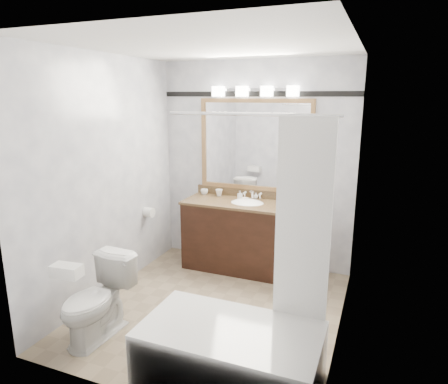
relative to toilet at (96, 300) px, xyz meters
The scene contains 15 objects.
room 1.42m from the toilet, 47.33° to the left, with size 2.42×2.62×2.52m.
vanity 1.98m from the toilet, 67.69° to the left, with size 1.53×0.58×0.97m.
mirror 2.51m from the toilet, 70.28° to the left, with size 1.40×0.04×1.10m.
vanity_light_bar 2.81m from the toilet, 69.80° to the left, with size 1.02×0.14×0.12m.
accent_stripe 2.84m from the toilet, 70.38° to the left, with size 2.40×0.01×0.06m, color black.
bathtub 1.31m from the toilet, ahead, with size 1.30×0.75×1.96m.
tp_roll 1.57m from the toilet, 104.68° to the left, with size 0.12×0.12×0.11m, color white.
toilet is the anchor object (origin of this frame).
tissue_box 0.51m from the toilet, 90.00° to the right, with size 0.23×0.13×0.10m, color white.
coffee_maker 2.38m from the toilet, 53.85° to the left, with size 0.18×0.22×0.34m.
cup_left 2.08m from the toilet, 86.69° to the left, with size 0.09×0.09×0.07m, color white.
cup_right 2.11m from the toilet, 81.04° to the left, with size 0.09×0.09×0.08m, color white.
soap_bottle_a 2.13m from the toilet, 72.68° to the left, with size 0.05×0.05×0.10m, color white.
soap_bottle_b 2.26m from the toilet, 68.96° to the left, with size 0.06×0.06×0.07m, color white.
soap_bar 2.13m from the toilet, 70.61° to the left, with size 0.07×0.05×0.02m, color beige.
Camera 1 is at (1.44, -3.31, 2.08)m, focal length 32.00 mm.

